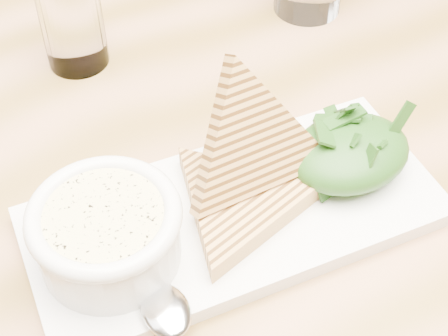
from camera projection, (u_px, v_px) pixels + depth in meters
name	position (u px, v px, depth m)	size (l,w,h in m)	color
table_top	(294.00, 208.00, 0.64)	(1.33, 0.89, 0.04)	#A4714B
table_leg_br	(443.00, 83.00, 1.35)	(0.06, 0.06, 0.73)	#A4714B
platter	(234.00, 215.00, 0.60)	(0.36, 0.16, 0.02)	white
soup_bowl	(108.00, 239.00, 0.54)	(0.11, 0.11, 0.05)	white
soup	(104.00, 217.00, 0.52)	(0.10, 0.10, 0.01)	beige
bowl_rim	(103.00, 216.00, 0.52)	(0.12, 0.12, 0.01)	white
sandwich_flat	(239.00, 203.00, 0.58)	(0.16, 0.16, 0.02)	#B78546
sandwich_lean	(253.00, 144.00, 0.57)	(0.16, 0.16, 0.09)	#B78546
salad_base	(349.00, 153.00, 0.61)	(0.11, 0.09, 0.04)	#16330D
arugula_pile	(350.00, 149.00, 0.60)	(0.11, 0.10, 0.05)	#245418
spoon_bowl	(166.00, 311.00, 0.52)	(0.04, 0.05, 0.01)	silver
glass_near	(72.00, 23.00, 0.72)	(0.07, 0.07, 0.10)	white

